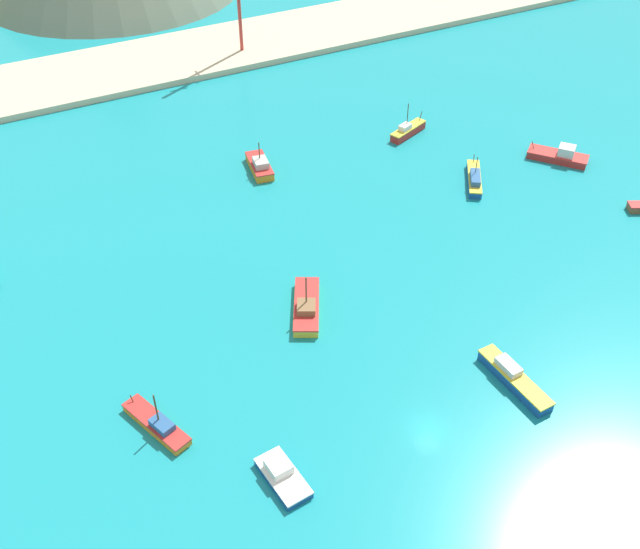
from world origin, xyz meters
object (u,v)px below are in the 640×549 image
(fishing_boat_6, at_px, (559,155))
(fishing_boat_10, at_px, (408,131))
(fishing_boat_0, at_px, (260,166))
(fishing_boat_5, at_px, (306,307))
(fishing_boat_11, at_px, (157,424))
(fishing_boat_4, at_px, (514,378))
(fishing_boat_9, at_px, (282,475))
(fishing_boat_1, at_px, (474,179))

(fishing_boat_6, bearing_deg, fishing_boat_10, 133.63)
(fishing_boat_0, height_order, fishing_boat_5, fishing_boat_5)
(fishing_boat_11, bearing_deg, fishing_boat_4, -18.16)
(fishing_boat_9, bearing_deg, fishing_boat_1, 35.60)
(fishing_boat_4, relative_size, fishing_boat_6, 1.13)
(fishing_boat_5, height_order, fishing_boat_11, fishing_boat_5)
(fishing_boat_4, bearing_deg, fishing_boat_6, 43.35)
(fishing_boat_5, xyz_separation_m, fishing_boat_6, (53.74, 13.87, 0.13))
(fishing_boat_0, height_order, fishing_boat_9, fishing_boat_0)
(fishing_boat_4, height_order, fishing_boat_11, fishing_boat_11)
(fishing_boat_5, xyz_separation_m, fishing_boat_10, (35.96, 32.52, 0.11))
(fishing_boat_10, bearing_deg, fishing_boat_9, -132.47)
(fishing_boat_5, relative_size, fishing_boat_10, 1.29)
(fishing_boat_11, bearing_deg, fishing_boat_10, 35.47)
(fishing_boat_11, bearing_deg, fishing_boat_0, 54.09)
(fishing_boat_11, bearing_deg, fishing_boat_1, 21.85)
(fishing_boat_6, relative_size, fishing_boat_10, 1.17)
(fishing_boat_1, bearing_deg, fishing_boat_0, 146.32)
(fishing_boat_0, distance_m, fishing_boat_5, 34.76)
(fishing_boat_5, distance_m, fishing_boat_9, 25.52)
(fishing_boat_10, bearing_deg, fishing_boat_0, 177.48)
(fishing_boat_4, relative_size, fishing_boat_10, 1.33)
(fishing_boat_6, relative_size, fishing_boat_9, 1.34)
(fishing_boat_4, bearing_deg, fishing_boat_0, 97.49)
(fishing_boat_1, xyz_separation_m, fishing_boat_5, (-37.05, -14.63, -0.05))
(fishing_boat_5, relative_size, fishing_boat_11, 1.10)
(fishing_boat_0, relative_size, fishing_boat_9, 1.18)
(fishing_boat_4, height_order, fishing_boat_9, fishing_boat_4)
(fishing_boat_1, height_order, fishing_boat_9, fishing_boat_1)
(fishing_boat_5, bearing_deg, fishing_boat_4, -54.49)
(fishing_boat_0, relative_size, fishing_boat_11, 0.87)
(fishing_boat_9, bearing_deg, fishing_boat_6, 27.79)
(fishing_boat_6, bearing_deg, fishing_boat_5, -165.53)
(fishing_boat_4, distance_m, fishing_boat_5, 27.05)
(fishing_boat_1, height_order, fishing_boat_6, fishing_boat_1)
(fishing_boat_4, bearing_deg, fishing_boat_5, 125.51)
(fishing_boat_0, distance_m, fishing_boat_6, 49.51)
(fishing_boat_5, height_order, fishing_boat_6, fishing_boat_5)
(fishing_boat_6, distance_m, fishing_boat_9, 76.09)
(fishing_boat_5, relative_size, fishing_boat_6, 1.10)
(fishing_boat_1, xyz_separation_m, fishing_boat_6, (16.69, -0.76, 0.08))
(fishing_boat_1, xyz_separation_m, fishing_boat_10, (-1.08, 17.89, 0.06))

